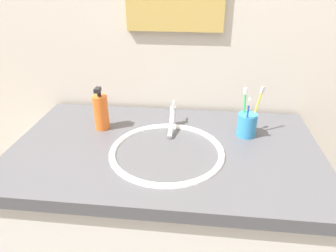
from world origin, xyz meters
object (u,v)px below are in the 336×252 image
(toothbrush_blue, at_px, (247,115))
(faucet, at_px, (172,119))
(toothbrush_green, at_px, (245,108))
(toothbrush_yellow, at_px, (257,107))
(toothbrush_cup, at_px, (247,125))
(soap_dispenser, at_px, (101,112))

(toothbrush_blue, bearing_deg, faucet, 167.95)
(faucet, distance_m, toothbrush_green, 0.29)
(toothbrush_blue, bearing_deg, toothbrush_green, 97.36)
(toothbrush_yellow, height_order, toothbrush_green, toothbrush_yellow)
(toothbrush_cup, bearing_deg, toothbrush_green, 131.00)
(toothbrush_cup, xyz_separation_m, toothbrush_green, (-0.01, 0.02, 0.06))
(toothbrush_blue, xyz_separation_m, soap_dispenser, (-0.57, 0.03, -0.03))
(toothbrush_yellow, xyz_separation_m, toothbrush_green, (-0.05, -0.01, -0.00))
(toothbrush_green, distance_m, soap_dispenser, 0.57)
(faucet, distance_m, toothbrush_blue, 0.30)
(faucet, bearing_deg, soap_dispenser, -173.15)
(toothbrush_cup, relative_size, soap_dispenser, 0.51)
(toothbrush_green, bearing_deg, faucet, 177.36)
(toothbrush_cup, height_order, soap_dispenser, soap_dispenser)
(toothbrush_yellow, relative_size, toothbrush_green, 1.02)
(toothbrush_green, height_order, soap_dispenser, toothbrush_green)
(faucet, bearing_deg, toothbrush_cup, -5.68)
(toothbrush_cup, bearing_deg, faucet, 174.32)
(toothbrush_cup, relative_size, toothbrush_blue, 0.54)
(toothbrush_green, relative_size, toothbrush_blue, 1.09)
(toothbrush_cup, height_order, toothbrush_green, toothbrush_green)
(faucet, distance_m, toothbrush_cup, 0.30)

